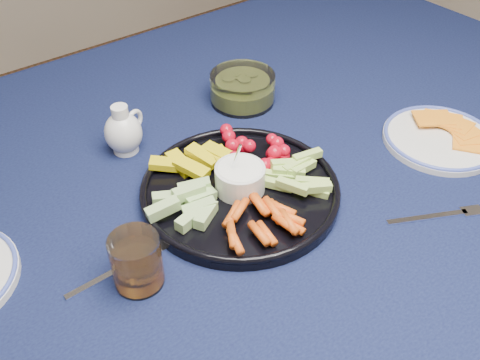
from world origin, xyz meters
TOP-DOWN VIEW (x-y plane):
  - dining_table at (0.00, 0.00)m, footprint 1.67×1.07m
  - crudite_platter at (-0.09, -0.10)m, footprint 0.33×0.33m
  - creamer_pitcher at (-0.17, 0.13)m, footprint 0.08×0.07m
  - pickle_bowl at (0.10, 0.13)m, footprint 0.13×0.13m
  - cheese_plate at (0.30, -0.21)m, footprint 0.21×0.21m
  - juice_tumbler at (-0.30, -0.16)m, footprint 0.07×0.07m
  - fork_left at (-0.31, -0.12)m, footprint 0.16×0.02m
  - fork_right at (0.14, -0.34)m, footprint 0.15×0.09m

SIDE VIEW (x-z plane):
  - dining_table at x=0.00m, z-range 0.29..1.03m
  - fork_left at x=-0.31m, z-range 0.75..0.75m
  - fork_right at x=0.14m, z-range 0.75..0.75m
  - cheese_plate at x=0.30m, z-range 0.74..0.77m
  - crudite_platter at x=-0.09m, z-range 0.71..0.82m
  - pickle_bowl at x=0.10m, z-range 0.74..0.80m
  - juice_tumbler at x=-0.30m, z-range 0.74..0.82m
  - creamer_pitcher at x=-0.17m, z-range 0.74..0.83m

